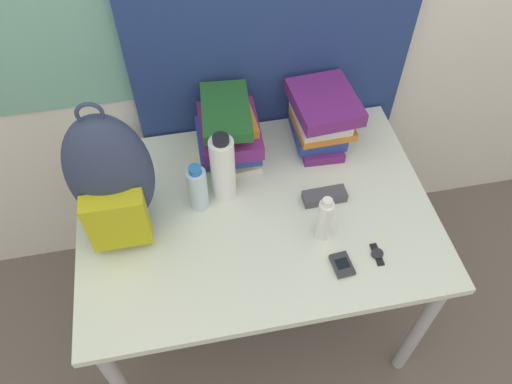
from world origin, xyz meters
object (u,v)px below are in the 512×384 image
book_stack_center (321,118)px  sports_bottle (223,168)px  sunscreen_bottle (324,219)px  water_bottle (198,188)px  backpack (111,178)px  cell_phone (342,265)px  wristwatch (377,254)px  book_stack_left (228,132)px  sunglasses_case (324,196)px

book_stack_center → sports_bottle: (-0.39, -0.19, 0.01)m
sunscreen_bottle → water_bottle: bearing=152.0°
book_stack_center → sports_bottle: size_ratio=1.00×
backpack → sports_bottle: backpack is taller
cell_phone → wristwatch: cell_phone is taller
backpack → water_bottle: backpack is taller
book_stack_left → wristwatch: (0.40, -0.52, -0.12)m
water_bottle → wristwatch: 0.62m
book_stack_center → water_bottle: (-0.48, -0.22, -0.03)m
sports_bottle → backpack: bearing=-172.0°
book_stack_left → book_stack_center: 0.34m
backpack → sunscreen_bottle: backpack is taller
water_bottle → wristwatch: size_ratio=2.30×
book_stack_center → wristwatch: 0.54m
cell_phone → sunglasses_case: 0.27m
book_stack_left → cell_phone: (0.27, -0.54, -0.11)m
backpack → book_stack_left: size_ratio=1.76×
sunglasses_case → cell_phone: bearing=-93.8°
book_stack_left → cell_phone: size_ratio=3.29×
book_stack_left → sports_bottle: 0.18m
book_stack_left → sunscreen_bottle: size_ratio=1.54×
book_stack_center → book_stack_left: bearing=-178.8°
sunscreen_bottle → sunglasses_case: bearing=71.0°
sports_bottle → wristwatch: (0.44, -0.34, -0.13)m
book_stack_left → water_bottle: book_stack_left is taller
water_bottle → sunglasses_case: 0.44m
backpack → book_stack_left: backpack is taller
sunscreen_bottle → wristwatch: size_ratio=2.26×
sunglasses_case → book_stack_center: bearing=78.9°
sports_bottle → sunglasses_case: size_ratio=1.84×
book_stack_center → backpack: bearing=-162.4°
backpack → sunscreen_bottle: (0.63, -0.18, -0.13)m
backpack → book_stack_center: size_ratio=1.83×
book_stack_left → sunscreen_bottle: bearing=-59.6°
book_stack_left → water_bottle: (-0.14, -0.21, -0.03)m
book_stack_left → wristwatch: size_ratio=3.48×
sports_bottle → wristwatch: sports_bottle is taller
water_bottle → sunglasses_case: (0.43, -0.06, -0.07)m
water_bottle → wristwatch: (0.53, -0.31, -0.08)m
book_stack_center → water_bottle: bearing=-155.7°
sunglasses_case → sports_bottle: bearing=164.5°
water_bottle → sunglasses_case: bearing=-8.1°
sunglasses_case → wristwatch: (0.11, -0.25, -0.01)m
water_bottle → wristwatch: bearing=-30.2°
book_stack_center → sunglasses_case: 0.30m
sports_bottle → sunscreen_bottle: bearing=-39.2°
backpack → book_stack_left: (0.39, 0.23, -0.10)m
backpack → sunscreen_bottle: size_ratio=2.71×
backpack → book_stack_center: backpack is taller
backpack → book_stack_center: (0.74, 0.23, -0.10)m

